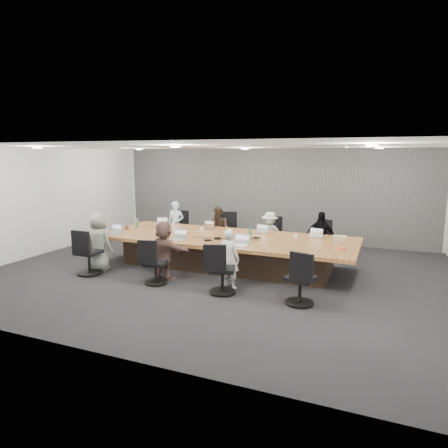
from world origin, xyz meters
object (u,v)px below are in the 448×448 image
at_px(person_5, 164,250).
at_px(stapler, 218,238).
at_px(chair_2, 273,239).
at_px(person_1, 219,229).
at_px(laptop_2, 263,232).
at_px(person_2, 270,234).
at_px(chair_0, 182,231).
at_px(chair_3, 322,244).
at_px(person_6, 229,259).
at_px(chair_7, 300,283).
at_px(person_4, 99,242).
at_px(person_3, 320,237).
at_px(mug_brown, 127,227).
at_px(laptop_4, 114,234).
at_px(snack_packet, 341,249).
at_px(bottle_green_right, 250,234).
at_px(laptop_0, 166,224).
at_px(laptop_3, 317,236).
at_px(chair_5, 156,267).
at_px(chair_6, 222,273).
at_px(bottle_green_left, 137,223).
at_px(conference_table, 226,250).
at_px(laptop_6, 239,245).
at_px(bottle_clear, 173,225).
at_px(chair_1, 224,234).
at_px(person_0, 176,224).
at_px(laptop_1, 211,228).
at_px(chair_4, 89,256).
at_px(canvas_bag, 340,239).
at_px(laptop_5, 177,240).

relative_size(person_5, stapler, 8.45).
height_order(chair_2, person_5, person_5).
xyz_separation_m(person_1, laptop_2, (1.43, -0.55, 0.13)).
bearing_deg(person_2, chair_0, 174.76).
distance_m(chair_3, person_6, 3.34).
relative_size(chair_7, person_4, 0.60).
relative_size(person_3, mug_brown, 11.76).
bearing_deg(person_6, laptop_4, 1.16).
xyz_separation_m(person_4, person_5, (1.72, 0.00, -0.04)).
distance_m(chair_3, snack_packet, 2.14).
bearing_deg(bottle_green_right, stapler, -161.03).
relative_size(laptop_0, bottle_green_right, 1.13).
height_order(laptop_0, laptop_4, same).
bearing_deg(chair_2, laptop_3, 151.10).
height_order(laptop_0, laptop_2, same).
height_order(chair_5, person_2, person_2).
bearing_deg(person_6, chair_6, 100.89).
bearing_deg(bottle_green_left, stapler, -12.37).
bearing_deg(laptop_0, snack_packet, 161.60).
bearing_deg(conference_table, laptop_4, -162.74).
bearing_deg(bottle_green_left, laptop_6, -16.70).
distance_m(laptop_0, laptop_3, 4.07).
relative_size(chair_2, person_1, 0.62).
distance_m(chair_5, laptop_3, 3.80).
bearing_deg(bottle_clear, bottle_green_left, -173.11).
xyz_separation_m(chair_1, person_3, (2.73, -0.35, 0.20)).
height_order(chair_1, stapler, chair_1).
height_order(chair_6, chair_7, chair_7).
relative_size(person_4, person_6, 1.10).
height_order(person_4, bottle_clear, person_4).
bearing_deg(bottle_green_left, person_2, 20.10).
xyz_separation_m(chair_3, person_6, (-1.34, -3.05, 0.23)).
bearing_deg(chair_2, person_0, 13.05).
xyz_separation_m(chair_3, mug_brown, (-4.63, -1.88, 0.42)).
bearing_deg(chair_1, laptop_4, 37.16).
distance_m(chair_7, bottle_green_left, 5.07).
bearing_deg(laptop_6, person_3, 50.40).
distance_m(chair_5, laptop_1, 2.53).
xyz_separation_m(person_1, person_3, (2.73, 0.00, 0.01)).
height_order(chair_4, person_1, person_1).
height_order(conference_table, chair_2, chair_2).
height_order(person_2, canvas_bag, person_2).
distance_m(laptop_4, bottle_clear, 1.49).
distance_m(laptop_0, stapler, 2.38).
height_order(laptop_1, mug_brown, mug_brown).
bearing_deg(person_4, chair_6, 173.66).
bearing_deg(stapler, bottle_green_right, -3.48).
height_order(chair_5, laptop_2, laptop_2).
xyz_separation_m(laptop_4, laptop_6, (3.21, 0.00, 0.00)).
xyz_separation_m(laptop_5, stapler, (0.82, 0.40, 0.02)).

